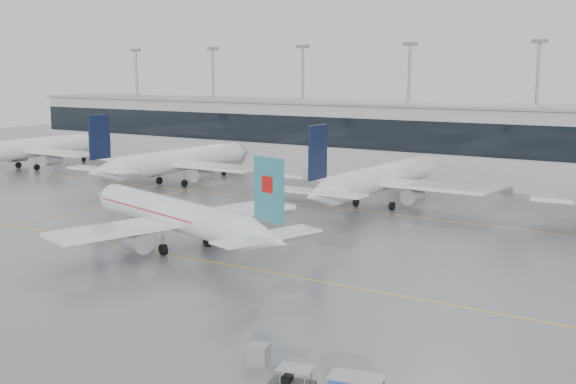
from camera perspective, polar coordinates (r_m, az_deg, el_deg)
The scene contains 13 objects.
ground at distance 67.61m, azimuth -5.57°, elevation -5.59°, with size 320.00×320.00×0.00m, color slate.
taxi_line_main at distance 67.61m, azimuth -5.57°, elevation -5.59°, with size 120.00×0.25×0.01m, color gold.
taxi_line_north at distance 92.34m, azimuth 6.10°, elevation -1.52°, with size 120.00×0.25×0.01m, color gold.
taxi_line_cross at distance 98.37m, azimuth -13.84°, elevation -1.06°, with size 0.25×60.00×0.01m, color gold.
terminal at distance 120.65m, azimuth 13.08°, elevation 3.75°, with size 180.00×15.00×12.00m, color #A8A8AC.
terminal_glass at distance 113.47m, azimuth 11.79°, elevation 4.21°, with size 180.00×0.20×5.00m, color black.
terminal_roof at distance 120.21m, azimuth 13.19°, elevation 6.69°, with size 182.00×16.00×0.40m, color gray.
light_masts at distance 125.82m, azimuth 14.15°, elevation 7.29°, with size 156.40×1.00×22.60m.
air_canada_jet at distance 72.69m, azimuth -8.63°, elevation -1.92°, with size 33.68×26.90×10.49m.
parked_jet_a at distance 140.15m, azimuth -19.58°, elevation 3.27°, with size 29.64×36.96×11.72m.
parked_jet_b at distance 114.49m, azimuth -8.82°, elevation 2.43°, with size 29.64×36.96×11.72m.
parked_jet_c at distance 94.98m, azimuth 7.15°, elevation 1.04°, with size 29.64×36.96×11.72m.
gse_unit at distance 44.78m, azimuth -2.36°, elevation -12.72°, with size 1.23×1.14×1.23m, color gray.
Camera 1 is at (40.87, -50.93, 17.52)m, focal length 45.00 mm.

